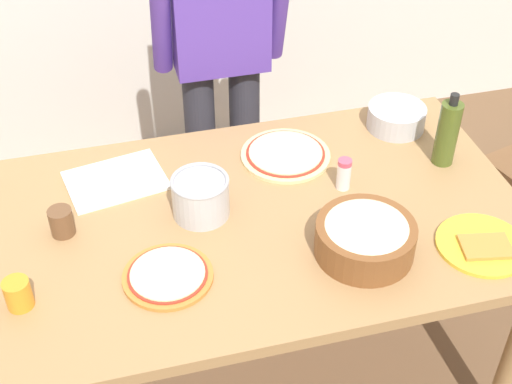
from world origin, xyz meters
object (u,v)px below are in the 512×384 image
Objects in this scene: popcorn_bowl at (365,236)px; salt_shaker at (344,174)px; person_cook at (220,43)px; cup_small_brown at (62,222)px; pizza_cooked_on_tray at (168,275)px; cutting_board_white at (116,180)px; dining_table at (260,237)px; steel_pot at (201,196)px; pizza_raw_on_board at (285,155)px; plate_with_slice at (482,245)px; mixing_bowl_steel at (396,117)px; cup_orange at (18,294)px; olive_oil_bottle at (447,133)px.

salt_shaker is at bearing 81.58° from popcorn_bowl.
person_cook is 0.94m from cup_small_brown.
person_cook is 1.02m from pizza_cooked_on_tray.
salt_shaker is 0.72m from cutting_board_white.
popcorn_bowl reaches higher than dining_table.
dining_table is 9.22× the size of steel_pot.
pizza_cooked_on_tray is at bearing -148.89° from dining_table.
pizza_cooked_on_tray is 0.83× the size of cutting_board_white.
cutting_board_white is (-0.45, -0.49, -0.17)m from person_cook.
pizza_raw_on_board is at bearing -0.72° from cutting_board_white.
dining_table is 5.39× the size of pizza_raw_on_board.
plate_with_slice reaches higher than pizza_raw_on_board.
salt_shaker is at bearing -137.20° from mixing_bowl_steel.
dining_table is at bearing 15.01° from cup_orange.
popcorn_bowl is at bearing -2.47° from cup_orange.
plate_with_slice is 0.93× the size of popcorn_bowl.
plate_with_slice is at bearing -29.88° from cutting_board_white.
steel_pot is (-0.32, -0.21, 0.06)m from pizza_raw_on_board.
popcorn_bowl is at bearing -98.42° from salt_shaker.
plate_with_slice is 0.87× the size of cutting_board_white.
pizza_cooked_on_tray is at bearing 173.15° from plate_with_slice.
mixing_bowl_steel reaches higher than pizza_cooked_on_tray.
pizza_raw_on_board is 1.14× the size of plate_with_slice.
cutting_board_white is (0.17, 0.20, -0.04)m from cup_small_brown.
person_cook is at bearing 72.94° from steel_pot.
mixing_bowl_steel is (0.00, 0.63, 0.03)m from plate_with_slice.
cup_small_brown is (-1.15, -0.26, 0.00)m from mixing_bowl_steel.
person_cook is at bearing 51.78° from cup_orange.
cutting_board_white is at bearing 146.19° from dining_table.
steel_pot is at bearing 145.63° from popcorn_bowl.
steel_pot reaches higher than salt_shaker.
cup_small_brown is at bearing -178.12° from olive_oil_bottle.
steel_pot is 2.04× the size of cup_small_brown.
olive_oil_bottle is at bearing 39.72° from popcorn_bowl.
cup_orange reaches higher than dining_table.
pizza_raw_on_board and pizza_cooked_on_tray have the same top height.
steel_pot is at bearing -2.20° from cup_small_brown.
salt_shaker reaches higher than cup_orange.
plate_with_slice is 0.46m from salt_shaker.
steel_pot is (-0.74, 0.35, 0.06)m from plate_with_slice.
popcorn_bowl reaches higher than pizza_cooked_on_tray.
cup_small_brown reaches higher than pizza_raw_on_board.
cutting_board_white is (-0.98, 0.56, -0.00)m from plate_with_slice.
dining_table is 0.32m from pizza_raw_on_board.
cup_small_brown is (0.12, 0.26, 0.00)m from cup_orange.
cup_orange is at bearing 175.22° from plate_with_slice.
steel_pot is (-0.74, -0.28, 0.03)m from mixing_bowl_steel.
cup_orange is 1.01m from salt_shaker.
salt_shaker reaches higher than cup_small_brown.
salt_shaker is 0.35× the size of cutting_board_white.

